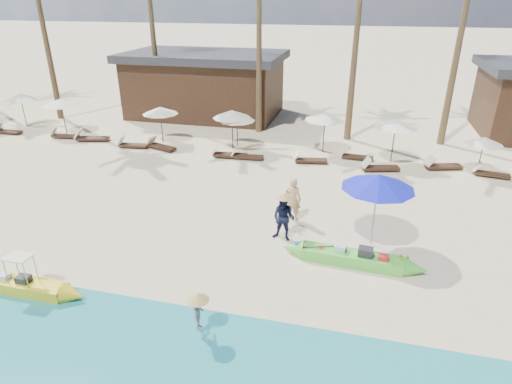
% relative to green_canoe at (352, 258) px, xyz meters
% --- Properties ---
extents(ground, '(240.00, 240.00, 0.00)m').
position_rel_green_canoe_xyz_m(ground, '(-2.97, -0.73, -0.22)').
color(ground, beige).
rests_on(ground, ground).
extents(green_canoe, '(5.10, 0.89, 0.65)m').
position_rel_green_canoe_xyz_m(green_canoe, '(0.00, 0.00, 0.00)').
color(green_canoe, '#51C33B').
rests_on(green_canoe, ground).
extents(yellow_canoe, '(4.68, 0.61, 1.22)m').
position_rel_green_canoe_xyz_m(yellow_canoe, '(-9.28, -3.74, -0.02)').
color(yellow_canoe, yellow).
rests_on(yellow_canoe, ground).
extents(tourist, '(0.68, 0.50, 1.70)m').
position_rel_green_canoe_xyz_m(tourist, '(-2.33, 2.51, 0.63)').
color(tourist, tan).
rests_on(tourist, ground).
extents(vendor_green, '(0.91, 0.76, 1.68)m').
position_rel_green_canoe_xyz_m(vendor_green, '(-2.40, 0.94, 0.62)').
color(vendor_green, '#121632').
rests_on(vendor_green, ground).
extents(vendor_yellow, '(0.44, 0.66, 0.95)m').
position_rel_green_canoe_xyz_m(vendor_yellow, '(-3.59, -4.13, 0.44)').
color(vendor_yellow, gray).
rests_on(vendor_yellow, ground).
extents(blue_umbrella, '(2.41, 2.41, 2.59)m').
position_rel_green_canoe_xyz_m(blue_umbrella, '(0.59, 1.40, 2.13)').
color(blue_umbrella, '#99999E').
rests_on(blue_umbrella, ground).
extents(resort_parasol_1, '(2.11, 2.11, 2.17)m').
position_rel_green_canoe_xyz_m(resort_parasol_1, '(-21.32, 10.90, 1.74)').
color(resort_parasol_1, '#3B2718').
rests_on(resort_parasol_1, ground).
extents(lounger_1_right, '(1.67, 0.56, 0.56)m').
position_rel_green_canoe_xyz_m(lounger_1_right, '(-21.36, 9.28, -0.03)').
color(lounger_1_right, '#3B2718').
rests_on(lounger_1_right, ground).
extents(resort_parasol_2, '(2.11, 2.11, 2.17)m').
position_rel_green_canoe_xyz_m(resort_parasol_2, '(-17.85, 10.23, 1.74)').
color(resort_parasol_2, '#3B2718').
rests_on(resort_parasol_2, ground).
extents(lounger_2_left, '(1.69, 0.70, 0.56)m').
position_rel_green_canoe_xyz_m(lounger_2_left, '(-17.42, 9.34, -0.03)').
color(lounger_2_left, '#3B2718').
rests_on(lounger_2_left, ground).
extents(resort_parasol_3, '(2.03, 2.03, 2.09)m').
position_rel_green_canoe_xyz_m(resort_parasol_3, '(-11.26, 10.06, 1.66)').
color(resort_parasol_3, '#3B2718').
rests_on(resort_parasol_3, ground).
extents(lounger_3_left, '(2.03, 1.04, 0.66)m').
position_rel_green_canoe_xyz_m(lounger_3_left, '(-15.50, 9.22, 0.00)').
color(lounger_3_left, '#3B2718').
rests_on(lounger_3_left, ground).
extents(lounger_3_right, '(1.76, 0.70, 0.58)m').
position_rel_green_canoe_xyz_m(lounger_3_right, '(-12.54, 8.73, -0.02)').
color(lounger_3_right, '#3B2718').
rests_on(lounger_3_right, ground).
extents(resort_parasol_4, '(2.11, 2.11, 2.18)m').
position_rel_green_canoe_xyz_m(resort_parasol_4, '(-6.97, 9.97, 1.74)').
color(resort_parasol_4, '#3B2718').
rests_on(resort_parasol_4, ground).
extents(lounger_4_left, '(1.87, 1.12, 0.61)m').
position_rel_green_canoe_xyz_m(lounger_4_left, '(-10.86, 8.87, -0.02)').
color(lounger_4_left, '#3B2718').
rests_on(lounger_4_left, ground).
extents(lounger_4_right, '(1.89, 0.72, 0.63)m').
position_rel_green_canoe_xyz_m(lounger_4_right, '(-6.80, 8.46, -0.01)').
color(lounger_4_right, '#3B2718').
rests_on(lounger_4_right, ground).
extents(resort_parasol_5, '(1.98, 1.98, 2.04)m').
position_rel_green_canoe_xyz_m(resort_parasol_5, '(-6.65, 9.85, 1.62)').
color(resort_parasol_5, '#3B2718').
rests_on(resort_parasol_5, ground).
extents(lounger_5_left, '(1.69, 0.60, 0.57)m').
position_rel_green_canoe_xyz_m(lounger_5_left, '(-5.81, 8.48, -0.03)').
color(lounger_5_left, '#3B2718').
rests_on(lounger_5_left, ground).
extents(resort_parasol_6, '(2.17, 2.17, 2.24)m').
position_rel_green_canoe_xyz_m(resort_parasol_6, '(-1.99, 10.52, 1.80)').
color(resort_parasol_6, '#3B2718').
rests_on(resort_parasol_6, ground).
extents(lounger_6_left, '(1.77, 0.79, 0.58)m').
position_rel_green_canoe_xyz_m(lounger_6_left, '(-2.53, 8.71, -0.02)').
color(lounger_6_left, '#3B2718').
rests_on(lounger_6_left, ground).
extents(lounger_6_right, '(1.71, 0.64, 0.57)m').
position_rel_green_canoe_xyz_m(lounger_6_right, '(-0.23, 9.83, -0.03)').
color(lounger_6_right, '#3B2718').
rests_on(lounger_6_right, ground).
extents(resort_parasol_7, '(2.20, 2.20, 2.27)m').
position_rel_green_canoe_xyz_m(resort_parasol_7, '(1.58, 9.89, 1.83)').
color(resort_parasol_7, '#3B2718').
rests_on(resort_parasol_7, ground).
extents(lounger_7_left, '(1.90, 1.02, 0.62)m').
position_rel_green_canoe_xyz_m(lounger_7_left, '(0.93, 8.43, -0.01)').
color(lounger_7_left, '#3B2718').
rests_on(lounger_7_left, ground).
extents(lounger_7_right, '(1.90, 1.06, 0.62)m').
position_rel_green_canoe_xyz_m(lounger_7_right, '(3.95, 9.40, -0.01)').
color(lounger_7_right, '#3B2718').
rests_on(lounger_7_right, ground).
extents(resort_parasol_8, '(1.77, 1.77, 1.83)m').
position_rel_green_canoe_xyz_m(resort_parasol_8, '(5.56, 9.22, 1.43)').
color(resort_parasol_8, '#3B2718').
rests_on(resort_parasol_8, ground).
extents(lounger_8_left, '(1.69, 0.78, 0.55)m').
position_rel_green_canoe_xyz_m(lounger_8_left, '(6.03, 8.95, -0.03)').
color(lounger_8_left, '#3B2718').
rests_on(lounger_8_left, ground).
extents(pavilion_west, '(10.80, 6.60, 4.30)m').
position_rel_green_canoe_xyz_m(pavilion_west, '(-10.97, 16.77, 1.97)').
color(pavilion_west, '#3B2718').
rests_on(pavilion_west, ground).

